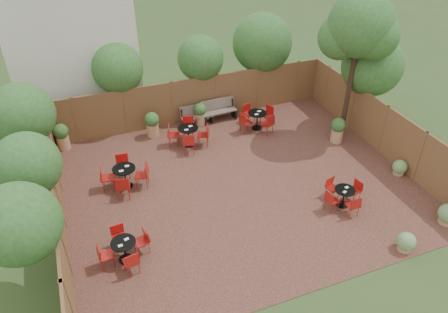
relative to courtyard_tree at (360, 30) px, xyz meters
name	(u,v)px	position (x,y,z in m)	size (l,w,h in m)	color
ground	(240,185)	(-5.39, -1.67, -4.43)	(80.00, 80.00, 0.00)	#354F23
courtyard_paving	(240,184)	(-5.39, -1.67, -4.42)	(12.00, 10.00, 0.02)	#371B16
fence_back	(195,100)	(-5.39, 3.33, -3.43)	(12.00, 0.08, 2.00)	brown
fence_left	(58,203)	(-11.39, -1.67, -3.43)	(0.08, 10.00, 2.00)	brown
fence_right	(383,129)	(0.61, -1.67, -3.43)	(0.08, 10.00, 2.00)	brown
neighbour_building	(67,22)	(-9.89, 6.33, -0.43)	(5.00, 4.00, 8.00)	silver
overhang_foliage	(202,81)	(-5.62, 1.57, -1.74)	(15.54, 10.64, 2.68)	#27581C
courtyard_tree	(360,30)	(0.00, 0.00, 0.00)	(2.64, 2.54, 5.82)	black
park_bench_left	(197,115)	(-5.46, 2.95, -3.96)	(1.43, 0.53, 0.87)	brown
park_bench_right	(219,110)	(-4.44, 2.96, -3.92)	(1.57, 0.57, 0.95)	brown
bistro_tables	(203,163)	(-6.38, -0.56, -3.97)	(8.64, 7.10, 0.91)	black
planters	(185,126)	(-6.27, 2.01, -3.83)	(11.05, 4.10, 1.09)	tan
low_shrubs	(422,208)	(-0.55, -5.31, -4.11)	(2.90, 3.64, 0.68)	tan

